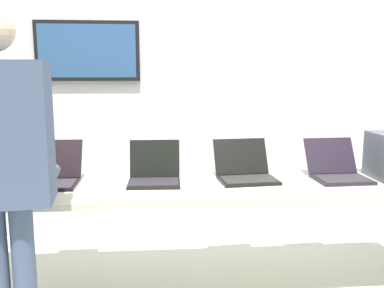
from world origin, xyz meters
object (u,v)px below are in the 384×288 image
object	(u,v)px
laptop_station_1	(53,174)
coffee_mug	(2,193)
laptop_station_2	(154,173)
laptop_station_3	(245,171)
laptop_station_4	(337,170)
workbench	(184,192)
person	(3,159)

from	to	relation	value
laptop_station_1	coffee_mug	size ratio (longest dim) A/B	4.29
laptop_station_2	laptop_station_1	bearing A→B (deg)	177.76
laptop_station_3	laptop_station_4	size ratio (longest dim) A/B	1.00
workbench	laptop_station_3	size ratio (longest dim) A/B	8.37
laptop_station_1	laptop_station_4	size ratio (longest dim) A/B	0.97
workbench	person	xyz separation A→B (m)	(-0.88, -0.62, 0.36)
laptop_station_3	coffee_mug	world-z (taller)	laptop_station_3
laptop_station_1	person	bearing A→B (deg)	-93.32
laptop_station_1	laptop_station_4	xyz separation A→B (m)	(1.88, -0.02, -0.00)
coffee_mug	workbench	bearing A→B (deg)	13.62
laptop_station_2	coffee_mug	world-z (taller)	laptop_station_2
laptop_station_1	person	distance (m)	0.77
person	laptop_station_3	bearing A→B (deg)	29.66
laptop_station_2	laptop_station_3	bearing A→B (deg)	3.34
laptop_station_2	laptop_station_4	distance (m)	1.23
laptop_station_4	coffee_mug	world-z (taller)	laptop_station_4
laptop_station_4	coffee_mug	size ratio (longest dim) A/B	4.40
laptop_station_2	laptop_station_4	bearing A→B (deg)	0.40
laptop_station_2	person	size ratio (longest dim) A/B	0.20
laptop_station_4	person	world-z (taller)	person
person	laptop_station_2	bearing A→B (deg)	45.51
laptop_station_3	laptop_station_2	bearing A→B (deg)	-176.66
workbench	laptop_station_2	xyz separation A→B (m)	(-0.19, 0.08, 0.10)
workbench	laptop_station_2	distance (m)	0.23
workbench	laptop_station_1	size ratio (longest dim) A/B	8.56
laptop_station_2	laptop_station_4	size ratio (longest dim) A/B	0.83
laptop_station_2	laptop_station_3	distance (m)	0.61
workbench	coffee_mug	bearing A→B (deg)	-166.38
laptop_station_1	person	world-z (taller)	person
coffee_mug	laptop_station_2	bearing A→B (deg)	21.45
laptop_station_3	laptop_station_4	xyz separation A→B (m)	(0.63, -0.03, -0.00)
person	coffee_mug	size ratio (longest dim) A/B	18.54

